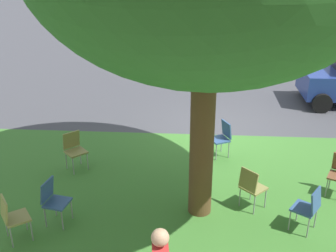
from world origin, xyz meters
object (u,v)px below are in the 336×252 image
chair_4 (309,206)px  chair_7 (251,185)px  chair_5 (12,215)px  chair_2 (222,136)px  chair_3 (53,198)px  chair_6 (74,148)px

chair_4 → chair_7: size_ratio=1.00×
chair_5 → chair_7: 4.36m
chair_2 → chair_4: same height
chair_3 → chair_4: same height
chair_2 → chair_5: bearing=42.5°
chair_3 → chair_7: (-3.64, -0.69, 0.00)m
chair_2 → chair_5: 5.08m
chair_2 → chair_4: (-1.37, 2.83, 0.00)m
chair_2 → chair_7: size_ratio=1.00×
chair_5 → chair_2: bearing=-137.5°
chair_7 → chair_4: bearing=146.0°
chair_5 → chair_3: bearing=-134.6°
chair_2 → chair_3: 4.31m
chair_5 → chair_7: (-4.18, -1.23, 0.00)m
chair_3 → chair_2: bearing=-138.0°
chair_7 → chair_5: bearing=16.4°
chair_7 → chair_2: bearing=-78.7°
chair_7 → chair_6: bearing=-19.5°
chair_3 → chair_7: 3.71m
chair_3 → chair_6: same height
chair_2 → chair_4: size_ratio=1.00×
chair_2 → chair_4: bearing=115.9°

